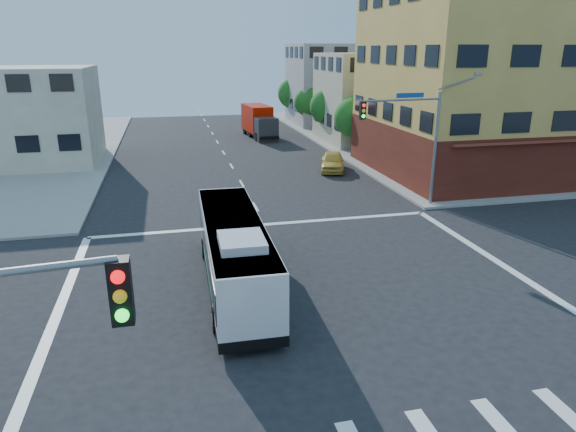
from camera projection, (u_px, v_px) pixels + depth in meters
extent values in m
plane|color=black|center=(311.00, 302.00, 20.06)|extent=(120.00, 120.00, 0.00)
cube|color=gray|center=(519.00, 133.00, 59.98)|extent=(50.00, 50.00, 0.15)
cube|color=gold|center=(499.00, 82.00, 39.32)|extent=(18.00, 15.00, 14.00)
cube|color=#5C1F15|center=(491.00, 146.00, 40.87)|extent=(18.09, 15.08, 4.00)
cube|color=maroon|center=(558.00, 141.00, 33.80)|extent=(16.00, 1.60, 0.51)
cube|color=tan|center=(381.00, 98.00, 53.80)|extent=(12.00, 10.00, 9.00)
cube|color=#989893|center=(339.00, 84.00, 66.60)|extent=(12.00, 10.00, 10.00)
cube|color=beige|center=(20.00, 117.00, 42.92)|extent=(12.00, 10.00, 8.00)
cylinder|color=gray|center=(435.00, 151.00, 31.29)|extent=(0.18, 0.18, 7.00)
cylinder|color=gray|center=(402.00, 100.00, 29.56)|extent=(5.01, 0.62, 0.12)
cube|color=black|center=(363.00, 110.00, 28.95)|extent=(0.32, 0.30, 1.00)
sphere|color=#FF0C0C|center=(364.00, 105.00, 28.69)|extent=(0.20, 0.20, 0.20)
sphere|color=yellow|center=(364.00, 111.00, 28.79)|extent=(0.20, 0.20, 0.20)
sphere|color=#19FF33|center=(363.00, 116.00, 28.88)|extent=(0.20, 0.20, 0.20)
cube|color=navy|center=(410.00, 95.00, 29.64)|extent=(1.80, 0.22, 0.28)
cube|color=gray|center=(478.00, 74.00, 30.67)|extent=(0.50, 0.22, 0.14)
cube|color=black|center=(121.00, 291.00, 7.37)|extent=(0.32, 0.30, 1.00)
sphere|color=#FF0C0C|center=(118.00, 277.00, 7.12)|extent=(0.20, 0.20, 0.20)
sphere|color=yellow|center=(120.00, 296.00, 7.22)|extent=(0.20, 0.20, 0.20)
sphere|color=#19FF33|center=(122.00, 315.00, 7.31)|extent=(0.20, 0.20, 0.20)
cylinder|color=#362413|center=(352.00, 143.00, 48.22)|extent=(0.28, 0.28, 1.92)
sphere|color=#1A5B1A|center=(353.00, 117.00, 47.47)|extent=(3.60, 3.60, 3.60)
sphere|color=#1A5B1A|center=(359.00, 108.00, 47.00)|extent=(2.52, 2.52, 2.52)
cylinder|color=#362413|center=(327.00, 130.00, 55.62)|extent=(0.28, 0.28, 1.99)
sphere|color=#1A5B1A|center=(328.00, 107.00, 54.83)|extent=(3.80, 3.80, 3.80)
sphere|color=#1A5B1A|center=(332.00, 98.00, 54.35)|extent=(2.66, 2.66, 2.66)
cylinder|color=#362413|center=(308.00, 121.00, 63.04)|extent=(0.28, 0.28, 1.89)
sphere|color=#1A5B1A|center=(308.00, 102.00, 62.32)|extent=(3.40, 3.40, 3.40)
sphere|color=#1A5B1A|center=(312.00, 95.00, 61.87)|extent=(2.38, 2.38, 2.38)
cylinder|color=#362413|center=(292.00, 113.00, 70.42)|extent=(0.28, 0.28, 2.03)
sphere|color=#1A5B1A|center=(292.00, 93.00, 69.61)|extent=(4.00, 4.00, 4.00)
sphere|color=#1A5B1A|center=(296.00, 86.00, 69.11)|extent=(2.80, 2.80, 2.80)
cube|color=black|center=(235.00, 276.00, 21.17)|extent=(2.47, 10.71, 0.40)
cube|color=silver|center=(235.00, 251.00, 20.83)|extent=(2.46, 10.69, 2.53)
cube|color=black|center=(234.00, 248.00, 20.78)|extent=(2.50, 10.37, 1.11)
cube|color=black|center=(223.00, 212.00, 25.71)|extent=(2.08, 0.09, 1.20)
cube|color=#E5590C|center=(222.00, 194.00, 25.46)|extent=(1.70, 0.08, 0.25)
cube|color=silver|center=(234.00, 223.00, 20.46)|extent=(2.41, 10.47, 0.11)
cube|color=silver|center=(242.00, 242.00, 17.92)|extent=(1.62, 1.98, 0.32)
cube|color=#0F774D|center=(208.00, 273.00, 20.39)|extent=(0.11, 4.88, 0.25)
cube|color=#0F774D|center=(264.00, 268.00, 20.85)|extent=(0.11, 4.88, 0.25)
cylinder|color=black|center=(205.00, 249.00, 24.14)|extent=(0.28, 0.93, 0.92)
cylinder|color=#99999E|center=(202.00, 249.00, 24.11)|extent=(0.04, 0.46, 0.46)
cylinder|color=black|center=(249.00, 245.00, 24.56)|extent=(0.28, 0.93, 0.92)
cylinder|color=#99999E|center=(252.00, 245.00, 24.58)|extent=(0.04, 0.46, 0.46)
cylinder|color=black|center=(216.00, 320.00, 17.80)|extent=(0.28, 0.93, 0.92)
cylinder|color=#99999E|center=(212.00, 320.00, 17.78)|extent=(0.04, 0.46, 0.46)
cylinder|color=black|center=(276.00, 313.00, 18.22)|extent=(0.28, 0.93, 0.92)
cylinder|color=#99999E|center=(279.00, 313.00, 18.25)|extent=(0.04, 0.46, 0.46)
cube|color=#2A2A2F|center=(266.00, 129.00, 54.53)|extent=(2.39, 2.30, 2.48)
cube|color=black|center=(268.00, 127.00, 53.60)|extent=(2.00, 0.27, 0.95)
cube|color=#C21200|center=(257.00, 118.00, 57.55)|extent=(2.81, 5.54, 2.86)
cube|color=black|center=(260.00, 133.00, 56.98)|extent=(2.84, 7.80, 0.29)
cylinder|color=black|center=(257.00, 137.00, 54.63)|extent=(0.36, 0.98, 0.95)
cylinder|color=black|center=(275.00, 136.00, 55.24)|extent=(0.36, 0.98, 0.95)
cylinder|color=black|center=(250.00, 133.00, 57.12)|extent=(0.36, 0.98, 0.95)
cylinder|color=black|center=(267.00, 132.00, 57.73)|extent=(0.36, 0.98, 0.95)
cylinder|color=black|center=(245.00, 130.00, 59.26)|extent=(0.36, 0.98, 0.95)
cylinder|color=black|center=(261.00, 129.00, 59.88)|extent=(0.36, 0.98, 0.95)
imported|color=gold|center=(332.00, 161.00, 41.39)|extent=(3.09, 4.82, 1.53)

